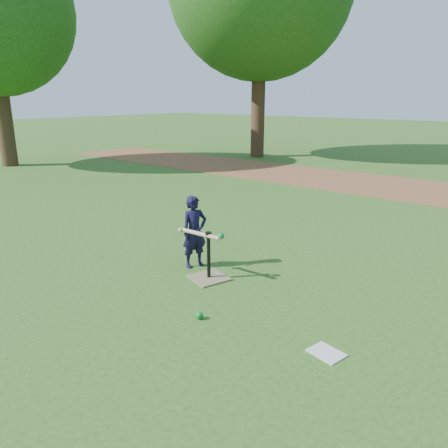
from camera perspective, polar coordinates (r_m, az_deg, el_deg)
The scene contains 7 objects.
ground at distance 5.55m, azimuth -5.14°, elevation -7.23°, with size 80.00×80.00×0.00m, color #285116.
dirt_strip at distance 11.87m, azimuth 21.23°, elevation 4.56°, with size 24.00×3.00×0.01m, color brown.
child at distance 5.79m, azimuth -3.87°, elevation -1.03°, with size 0.35×0.23×0.97m, color black.
wiffle_ball_ground at distance 4.61m, azimuth -3.23°, elevation -11.82°, with size 0.08×0.08×0.08m, color #0B802A.
clipboard at distance 4.18m, azimuth 13.22°, elevation -16.07°, with size 0.30×0.23×0.01m, color silver.
batting_tee at distance 5.52m, azimuth -2.00°, elevation -6.07°, with size 0.54×0.54×0.61m.
swing_action at distance 5.42m, azimuth -2.84°, elevation -1.30°, with size 0.63×0.22×0.08m.
Camera 1 is at (3.60, -3.59, 2.22)m, focal length 35.00 mm.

